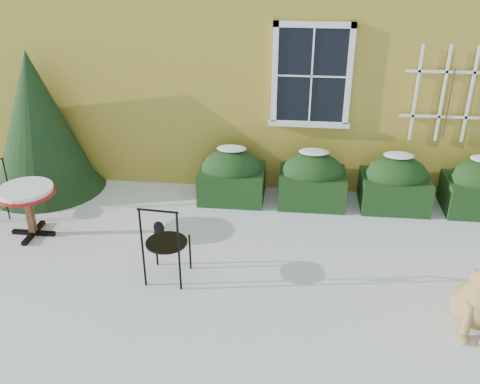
# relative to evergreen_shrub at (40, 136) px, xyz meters

# --- Properties ---
(ground) EXTENTS (80.00, 80.00, 0.00)m
(ground) POSITION_rel_evergreen_shrub_xyz_m (3.50, -2.61, -0.94)
(ground) COLOR white
(ground) RESTS_ON ground
(hedge_row) EXTENTS (4.95, 0.80, 0.91)m
(hedge_row) POSITION_rel_evergreen_shrub_xyz_m (5.15, -0.06, -0.54)
(hedge_row) COLOR black
(hedge_row) RESTS_ON ground
(evergreen_shrub) EXTENTS (1.94, 1.94, 2.35)m
(evergreen_shrub) POSITION_rel_evergreen_shrub_xyz_m (0.00, 0.00, 0.00)
(evergreen_shrub) COLOR black
(evergreen_shrub) RESTS_ON ground
(bistro_table) EXTENTS (0.82, 0.82, 0.76)m
(bistro_table) POSITION_rel_evergreen_shrub_xyz_m (0.45, -1.53, -0.31)
(bistro_table) COLOR black
(bistro_table) RESTS_ON ground
(patio_chair_near) EXTENTS (0.53, 0.53, 1.10)m
(patio_chair_near) POSITION_rel_evergreen_shrub_xyz_m (2.65, -2.39, -0.39)
(patio_chair_near) COLOR black
(patio_chair_near) RESTS_ON ground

